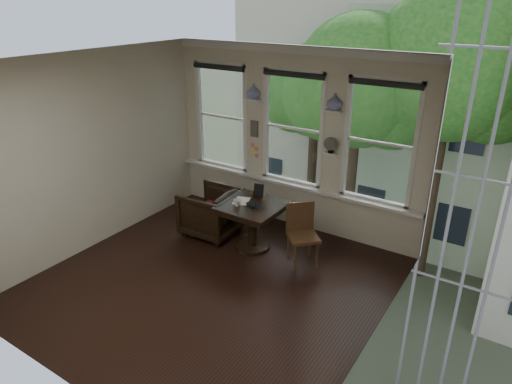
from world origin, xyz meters
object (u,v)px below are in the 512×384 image
Objects in this scene: laptop at (253,206)px; mug at (237,203)px; armchair_left at (211,212)px; table at (252,226)px; side_chair_right at (303,236)px.

mug reaches higher than laptop.
mug is (0.67, -0.19, 0.41)m from armchair_left.
armchair_left reaches higher than laptop.
mug is at bearing 71.54° from armchair_left.
mug is (-0.18, -0.16, 0.42)m from table.
laptop is (-0.83, -0.08, 0.30)m from side_chair_right.
mug is at bearing -146.23° from laptop.
side_chair_right is (1.73, -0.02, 0.07)m from armchair_left.
mug is at bearing -138.39° from table.
table is 0.98× the size of side_chair_right.
side_chair_right is 1.13m from mug.
laptop is at bearing 140.92° from side_chair_right.
armchair_left is (-0.84, 0.03, 0.02)m from table.
side_chair_right reaches higher than laptop.
table is 8.41× the size of mug.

